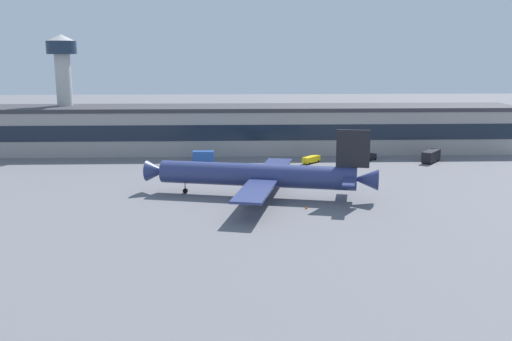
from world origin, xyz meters
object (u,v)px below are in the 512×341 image
Objects in this scene: stair_truck at (203,157)px; fuel_truck at (431,156)px; airliner at (261,175)px; belt_loader at (312,159)px; control_tower at (64,80)px; baggage_tug at (370,156)px; traffic_cone_0 at (306,207)px.

fuel_truck is at bearing -0.54° from stair_truck.
stair_truck is (-14.60, 38.23, -2.84)m from airliner.
airliner is 41.25m from belt_loader.
airliner is 8.36× the size of belt_loader.
control_tower reaches higher than baggage_tug.
belt_loader is (16.18, 37.77, -3.66)m from airliner.
belt_loader reaches higher than traffic_cone_0.
fuel_truck is 1.38× the size of belt_loader.
airliner is at bearing -69.10° from stair_truck.
control_tower is 8.90× the size of baggage_tug.
baggage_tug is 5.69× the size of traffic_cone_0.
airliner is 1.40× the size of control_tower.
control_tower is 97.22m from baggage_tug.
traffic_cone_0 is (23.33, -48.30, -1.62)m from stair_truck.
baggage_tug is 16.99m from fuel_truck.
belt_loader is (75.05, -23.54, -21.22)m from control_tower.
control_tower is at bearing 167.77° from fuel_truck.
belt_loader is (30.78, -0.46, -0.83)m from stair_truck.
stair_truck is 53.66m from traffic_cone_0.
belt_loader is at bearing -17.41° from control_tower.
airliner is 86.79m from control_tower.
control_tower reaches higher than fuel_truck.
control_tower is at bearing 152.47° from stair_truck.
traffic_cone_0 is at bearing -116.02° from baggage_tug.
control_tower is 50.67× the size of traffic_cone_0.
baggage_tug is 48.60m from stair_truck.
control_tower reaches higher than traffic_cone_0.
baggage_tug is 18.09m from belt_loader.
control_tower is 53.93m from stair_truck.
control_tower is 113.69m from fuel_truck.
traffic_cone_0 is at bearing -98.85° from belt_loader.
belt_loader is at bearing 81.15° from traffic_cone_0.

